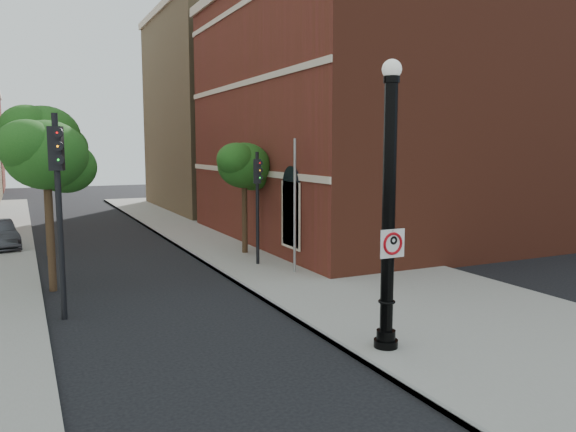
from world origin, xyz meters
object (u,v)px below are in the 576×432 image
no_parking_sign (392,243)px  lamppost (388,221)px  traffic_signal_right (258,190)px  traffic_signal_left (58,182)px

no_parking_sign → lamppost: bearing=89.0°
traffic_signal_right → traffic_signal_left: bearing=-133.4°
traffic_signal_right → lamppost: bearing=-76.8°
traffic_signal_left → traffic_signal_right: size_ratio=1.24×
traffic_signal_left → traffic_signal_right: traffic_signal_left is taller
lamppost → no_parking_sign: bearing=-90.1°
no_parking_sign → traffic_signal_right: size_ratio=0.14×
lamppost → no_parking_sign: lamppost is taller
lamppost → no_parking_sign: size_ratio=10.23×
lamppost → no_parking_sign: (-0.00, -0.17, -0.47)m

